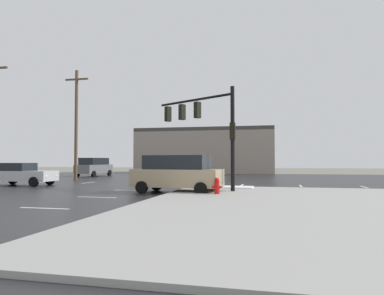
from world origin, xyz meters
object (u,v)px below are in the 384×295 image
at_px(fire_hydrant, 217,186).
at_px(sedan_silver, 21,174).
at_px(traffic_signal_mast, 205,121).
at_px(suv_grey, 94,167).
at_px(utility_pole_far, 76,123).
at_px(suv_tan, 177,173).

bearing_deg(fire_hydrant, sedan_silver, 163.17).
bearing_deg(fire_hydrant, traffic_signal_mast, 111.31).
bearing_deg(sedan_silver, traffic_signal_mast, -7.16).
distance_m(traffic_signal_mast, suv_grey, 22.57).
height_order(traffic_signal_mast, utility_pole_far, utility_pole_far).
bearing_deg(utility_pole_far, traffic_signal_mast, -32.28).
bearing_deg(suv_tan, suv_grey, -45.38).
bearing_deg(sedan_silver, fire_hydrant, -17.25).
bearing_deg(traffic_signal_mast, utility_pole_far, -0.48).
height_order(traffic_signal_mast, sedan_silver, traffic_signal_mast).
height_order(fire_hydrant, utility_pole_far, utility_pole_far).
bearing_deg(suv_tan, sedan_silver, -8.63).
bearing_deg(suv_grey, fire_hydrant, -134.53).
relative_size(traffic_signal_mast, suv_grey, 1.14).
relative_size(traffic_signal_mast, sedan_silver, 1.24).
bearing_deg(utility_pole_far, suv_tan, -39.35).
xyz_separation_m(fire_hydrant, suv_grey, (-16.69, 18.85, 0.55)).
bearing_deg(utility_pole_far, sedan_silver, -91.77).
height_order(traffic_signal_mast, suv_tan, traffic_signal_mast).
relative_size(suv_tan, sedan_silver, 1.09).
bearing_deg(fire_hydrant, utility_pole_far, 142.07).
height_order(traffic_signal_mast, suv_grey, traffic_signal_mast).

